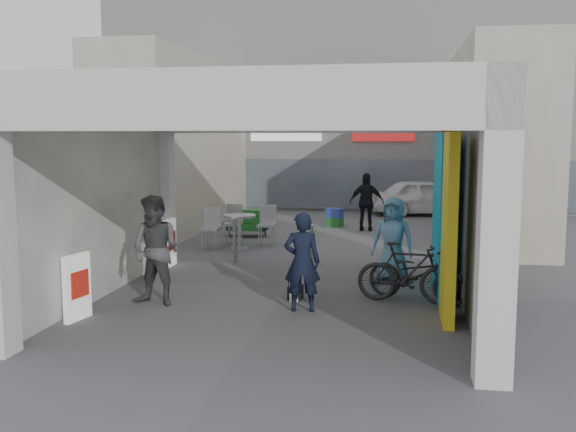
% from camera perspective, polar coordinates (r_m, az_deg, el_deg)
% --- Properties ---
extents(ground, '(90.00, 90.00, 0.00)m').
position_cam_1_polar(ground, '(11.62, -0.21, -6.51)').
color(ground, '#505055').
rests_on(ground, ground).
extents(arcade_canopy, '(6.40, 6.45, 6.40)m').
position_cam_1_polar(arcade_canopy, '(10.41, 1.97, 4.71)').
color(arcade_canopy, silver).
rests_on(arcade_canopy, ground).
extents(far_building, '(18.00, 4.08, 8.00)m').
position_cam_1_polar(far_building, '(25.23, 5.15, 9.95)').
color(far_building, silver).
rests_on(far_building, ground).
extents(plaza_bldg_left, '(2.00, 9.00, 5.00)m').
position_cam_1_polar(plaza_bldg_left, '(19.70, -9.60, 6.34)').
color(plaza_bldg_left, beige).
rests_on(plaza_bldg_left, ground).
extents(plaza_bldg_right, '(2.00, 9.00, 5.00)m').
position_cam_1_polar(plaza_bldg_right, '(18.82, 17.46, 6.08)').
color(plaza_bldg_right, beige).
rests_on(plaza_bldg_right, ground).
extents(bollard_left, '(0.09, 0.09, 0.98)m').
position_cam_1_polar(bollard_left, '(14.01, -4.76, -2.15)').
color(bollard_left, gray).
rests_on(bollard_left, ground).
extents(bollard_center, '(0.09, 0.09, 0.83)m').
position_cam_1_polar(bollard_center, '(13.90, 2.07, -2.51)').
color(bollard_center, gray).
rests_on(bollard_center, ground).
extents(bollard_right, '(0.09, 0.09, 0.89)m').
position_cam_1_polar(bollard_right, '(13.71, 8.69, -2.60)').
color(bollard_right, gray).
rests_on(bollard_right, ground).
extents(advert_board_near, '(0.19, 0.55, 1.00)m').
position_cam_1_polar(advert_board_near, '(10.11, -18.22, -6.00)').
color(advert_board_near, white).
rests_on(advert_board_near, ground).
extents(advert_board_far, '(0.11, 0.55, 1.00)m').
position_cam_1_polar(advert_board_far, '(13.75, -10.44, -2.34)').
color(advert_board_far, white).
rests_on(advert_board_far, ground).
extents(cafe_set, '(1.65, 1.33, 1.00)m').
position_cam_1_polar(cafe_set, '(16.08, -4.49, -1.43)').
color(cafe_set, '#B1B0B6').
rests_on(cafe_set, ground).
extents(produce_stand, '(1.09, 0.59, 0.72)m').
position_cam_1_polar(produce_stand, '(17.61, -3.64, -0.89)').
color(produce_stand, black).
rests_on(produce_stand, ground).
extents(crate_stack, '(0.55, 0.49, 0.56)m').
position_cam_1_polar(crate_stack, '(19.48, 4.16, -0.14)').
color(crate_stack, '#1A5D23').
rests_on(crate_stack, ground).
extents(border_collie, '(0.23, 0.45, 0.62)m').
position_cam_1_polar(border_collie, '(10.81, 0.61, -6.21)').
color(border_collie, black).
rests_on(border_collie, ground).
extents(man_with_dog, '(0.61, 0.43, 1.57)m').
position_cam_1_polar(man_with_dog, '(10.05, 1.27, -4.10)').
color(man_with_dog, black).
rests_on(man_with_dog, ground).
extents(man_back_turned, '(0.99, 0.84, 1.79)m').
position_cam_1_polar(man_back_turned, '(10.62, -11.65, -3.02)').
color(man_back_turned, '#444446').
rests_on(man_back_turned, ground).
extents(man_elderly, '(0.89, 0.68, 1.61)m').
position_cam_1_polar(man_elderly, '(12.20, 9.30, -2.09)').
color(man_elderly, '#5C8DB4').
rests_on(man_elderly, ground).
extents(man_crates, '(0.99, 0.43, 1.68)m').
position_cam_1_polar(man_crates, '(18.64, 7.01, 1.23)').
color(man_crates, black).
rests_on(man_crates, ground).
extents(bicycle_front, '(1.85, 1.32, 0.92)m').
position_cam_1_polar(bicycle_front, '(10.89, 11.41, -5.09)').
color(bicycle_front, black).
rests_on(bicycle_front, ground).
extents(bicycle_rear, '(1.73, 0.70, 1.01)m').
position_cam_1_polar(bicycle_rear, '(10.77, 10.62, -4.98)').
color(bicycle_rear, black).
rests_on(bicycle_rear, ground).
extents(white_van, '(3.93, 2.16, 1.27)m').
position_cam_1_polar(white_van, '(22.76, 12.11, 1.67)').
color(white_van, white).
rests_on(white_van, ground).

